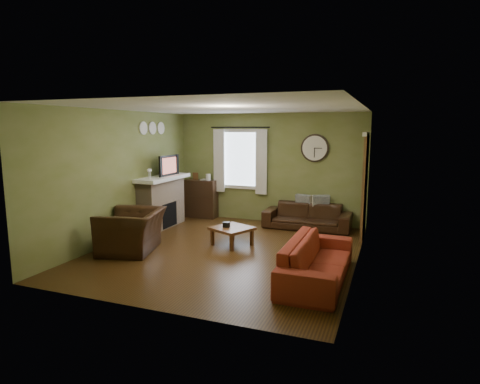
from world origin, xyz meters
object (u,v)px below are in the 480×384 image
(bookshelf, at_px, (201,199))
(sofa_brown, at_px, (307,216))
(sofa_red, at_px, (317,260))
(coffee_table, at_px, (232,236))
(armchair, at_px, (132,231))

(bookshelf, distance_m, sofa_brown, 2.77)
(bookshelf, relative_size, sofa_brown, 0.50)
(sofa_red, bearing_deg, sofa_brown, 14.23)
(sofa_red, bearing_deg, bookshelf, 47.28)
(coffee_table, bearing_deg, sofa_brown, 59.48)
(bookshelf, relative_size, coffee_table, 1.42)
(sofa_red, xyz_separation_m, coffee_table, (-1.86, 1.21, -0.13))
(sofa_red, relative_size, coffee_table, 3.12)
(armchair, bearing_deg, bookshelf, 166.30)
(sofa_brown, xyz_separation_m, sofa_red, (0.77, -3.05, 0.03))
(sofa_red, bearing_deg, coffee_table, 56.87)
(sofa_brown, distance_m, armchair, 3.89)
(sofa_brown, height_order, sofa_red, sofa_red)
(sofa_brown, bearing_deg, armchair, -133.27)
(armchair, bearing_deg, sofa_red, 71.07)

